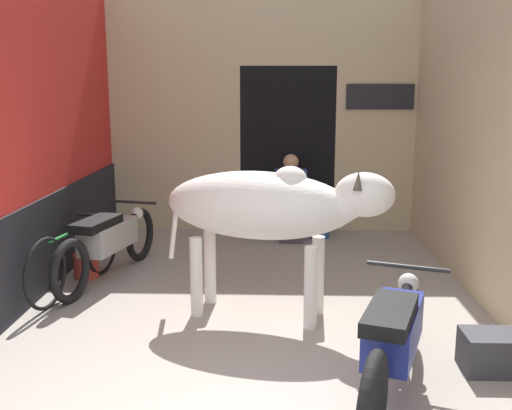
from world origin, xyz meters
name	(u,v)px	position (x,y,z in m)	size (l,w,h in m)	color
wall_left_shopfront	(21,129)	(-2.15, 2.67, 1.60)	(0.25, 5.37, 3.30)	red
wall_back_with_doorway	(274,127)	(0.16, 5.66, 1.41)	(4.14, 0.93, 3.30)	#C6B289
wall_right_with_door	(498,127)	(2.16, 2.63, 1.63)	(0.22, 5.37, 3.30)	#C6B289
cow	(269,207)	(0.13, 2.20, 0.98)	(2.01, 1.00, 1.35)	silver
motorcycle_near	(394,337)	(0.94, 0.81, 0.43)	(0.84, 1.95, 0.75)	black
motorcycle_far	(108,240)	(-1.54, 3.16, 0.42)	(0.70, 1.99, 0.73)	black
bicycle	(77,256)	(-1.77, 2.83, 0.34)	(0.50, 1.70, 0.68)	black
shopkeeper_seated	(291,196)	(0.38, 4.80, 0.58)	(0.41, 0.33, 1.12)	#3D3842
plastic_stool	(320,222)	(0.78, 4.93, 0.22)	(0.35, 0.35, 0.40)	#2856B2
crate	(494,352)	(1.74, 1.22, 0.14)	(0.44, 0.32, 0.28)	#38383D
bucket	(86,265)	(-1.80, 3.22, 0.13)	(0.26, 0.26, 0.26)	#C63D33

